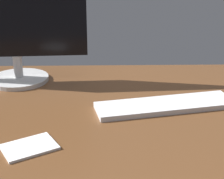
{
  "coord_description": "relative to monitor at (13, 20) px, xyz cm",
  "views": [
    {
      "loc": [
        2.95,
        -104.31,
        48.83
      ],
      "look_at": [
        5.14,
        -1.25,
        8.0
      ],
      "focal_mm": 57.7,
      "sensor_mm": 36.0,
      "label": 1
    }
  ],
  "objects": [
    {
      "name": "desk",
      "position": [
        29.21,
        -23.38,
        -23.85
      ],
      "size": [
        140.0,
        84.0,
        2.0
      ],
      "primitive_type": "cube",
      "color": "brown",
      "rests_on": "ground"
    },
    {
      "name": "monitor",
      "position": [
        0.0,
        0.0,
        0.0
      ],
      "size": [
        51.77,
        21.83,
        45.12
      ],
      "rotation": [
        0.0,
        0.0,
        0.05
      ],
      "color": "silver",
      "rests_on": "desk"
    },
    {
      "name": "notepad",
      "position": [
        13.13,
        -48.99,
        -22.52
      ],
      "size": [
        15.81,
        14.47,
        0.66
      ],
      "primitive_type": "cube",
      "rotation": [
        0.0,
        0.0,
        0.53
      ],
      "color": "silver",
      "rests_on": "desk"
    },
    {
      "name": "keyboard",
      "position": [
        51.16,
        -25.24,
        -22.02
      ],
      "size": [
        45.23,
        20.17,
        1.65
      ],
      "primitive_type": "cube",
      "rotation": [
        0.0,
        0.0,
        0.21
      ],
      "color": "silver",
      "rests_on": "desk"
    }
  ]
}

